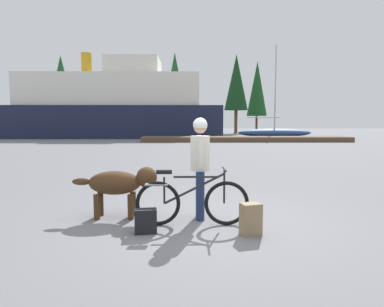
# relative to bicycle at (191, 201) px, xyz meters

# --- Properties ---
(ground_plane) EXTENTS (160.00, 160.00, 0.00)m
(ground_plane) POSITION_rel_bicycle_xyz_m (0.18, 0.10, -0.38)
(ground_plane) COLOR slate
(bicycle) EXTENTS (1.78, 0.44, 0.91)m
(bicycle) POSITION_rel_bicycle_xyz_m (0.00, 0.00, 0.00)
(bicycle) COLOR black
(bicycle) RESTS_ON ground_plane
(person_cyclist) EXTENTS (0.32, 0.53, 1.70)m
(person_cyclist) POSITION_rel_bicycle_xyz_m (0.15, 0.39, 0.64)
(person_cyclist) COLOR navy
(person_cyclist) RESTS_ON ground_plane
(dog) EXTENTS (1.44, 0.47, 0.87)m
(dog) POSITION_rel_bicycle_xyz_m (-1.20, 0.47, 0.21)
(dog) COLOR #472D19
(dog) RESTS_ON ground_plane
(backpack) EXTENTS (0.33, 0.27, 0.46)m
(backpack) POSITION_rel_bicycle_xyz_m (0.85, -0.48, -0.15)
(backpack) COLOR #8C7251
(backpack) RESTS_ON ground_plane
(handbag_pannier) EXTENTS (0.34, 0.22, 0.36)m
(handbag_pannier) POSITION_rel_bicycle_xyz_m (-0.67, -0.38, -0.20)
(handbag_pannier) COLOR black
(handbag_pannier) RESTS_ON ground_plane
(dock_pier) EXTENTS (16.94, 2.78, 0.40)m
(dock_pier) POSITION_rel_bicycle_xyz_m (4.66, 23.37, -0.18)
(dock_pier) COLOR brown
(dock_pier) RESTS_ON ground_plane
(ferry_boat) EXTENTS (22.54, 8.79, 8.79)m
(ferry_boat) POSITION_rel_bicycle_xyz_m (-7.92, 31.95, 2.72)
(ferry_boat) COLOR #191E38
(ferry_boat) RESTS_ON ground_plane
(sailboat_moored) EXTENTS (7.83, 2.19, 9.64)m
(sailboat_moored) POSITION_rel_bicycle_xyz_m (9.15, 31.72, 0.12)
(sailboat_moored) COLOR navy
(sailboat_moored) RESTS_ON ground_plane
(pine_tree_far_left) EXTENTS (3.61, 3.61, 10.69)m
(pine_tree_far_left) POSITION_rel_bicycle_xyz_m (-17.50, 43.28, 6.43)
(pine_tree_far_left) COLOR #4C331E
(pine_tree_far_left) RESTS_ON ground_plane
(pine_tree_center) EXTENTS (3.72, 3.72, 11.54)m
(pine_tree_center) POSITION_rel_bicycle_xyz_m (-1.97, 45.49, 6.42)
(pine_tree_center) COLOR #4C331E
(pine_tree_center) RESTS_ON ground_plane
(pine_tree_far_right) EXTENTS (3.25, 3.25, 10.89)m
(pine_tree_far_right) POSITION_rel_bicycle_xyz_m (6.62, 43.49, 6.64)
(pine_tree_far_right) COLOR #4C331E
(pine_tree_far_right) RESTS_ON ground_plane
(pine_tree_mid_back) EXTENTS (3.05, 3.05, 10.76)m
(pine_tree_mid_back) POSITION_rel_bicycle_xyz_m (10.44, 48.16, 6.24)
(pine_tree_mid_back) COLOR #4C331E
(pine_tree_mid_back) RESTS_ON ground_plane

